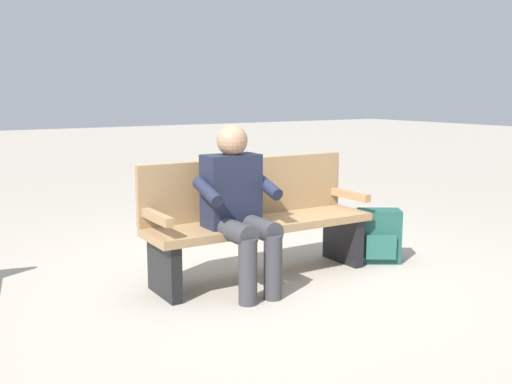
{
  "coord_description": "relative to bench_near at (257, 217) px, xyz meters",
  "views": [
    {
      "loc": [
        2.39,
        3.69,
        1.41
      ],
      "look_at": [
        0.15,
        0.15,
        0.7
      ],
      "focal_mm": 41.68,
      "sensor_mm": 36.0,
      "label": 1
    }
  ],
  "objects": [
    {
      "name": "person_seated",
      "position": [
        0.29,
        0.23,
        0.17
      ],
      "size": [
        0.57,
        0.58,
        1.18
      ],
      "rotation": [
        0.0,
        0.0,
        -0.01
      ],
      "color": "#1E2338",
      "rests_on": "ground"
    },
    {
      "name": "bench_near",
      "position": [
        0.0,
        0.0,
        0.0
      ],
      "size": [
        1.81,
        0.5,
        0.9
      ],
      "rotation": [
        0.0,
        0.0,
        -0.01
      ],
      "color": "#9E7A51",
      "rests_on": "ground"
    },
    {
      "name": "backpack",
      "position": [
        -1.05,
        0.24,
        -0.24
      ],
      "size": [
        0.4,
        0.36,
        0.44
      ],
      "rotation": [
        0.0,
        0.0,
        5.7
      ],
      "color": "#1E4C42",
      "rests_on": "ground"
    },
    {
      "name": "ground_plane",
      "position": [
        0.0,
        0.07,
        -0.46
      ],
      "size": [
        40.0,
        40.0,
        0.0
      ],
      "primitive_type": "plane",
      "color": "#A89E8E"
    }
  ]
}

